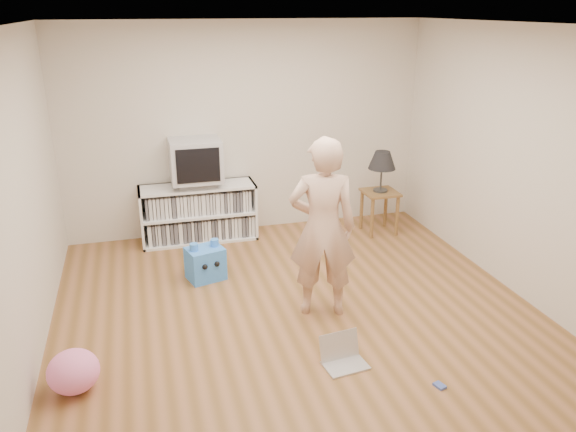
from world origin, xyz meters
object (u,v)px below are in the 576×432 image
at_px(plush_pink, 73,372).
at_px(dvd_deck, 197,183).
at_px(table_lamp, 382,161).
at_px(person, 323,228).
at_px(crt_tv, 195,160).
at_px(plush_blue, 205,263).
at_px(laptop, 342,356).
at_px(media_unit, 198,212).
at_px(side_table, 380,201).

bearing_deg(plush_pink, dvd_deck, 64.70).
bearing_deg(table_lamp, person, -128.45).
bearing_deg(crt_tv, table_lamp, -9.26).
bearing_deg(plush_blue, table_lamp, 2.01).
bearing_deg(dvd_deck, person, -66.64).
bearing_deg(laptop, dvd_deck, 98.20).
bearing_deg(plush_pink, plush_blue, 52.97).
distance_m(table_lamp, person, 2.18).
bearing_deg(plush_blue, laptop, -79.88).
bearing_deg(media_unit, plush_pink, -115.17).
xyz_separation_m(media_unit, dvd_deck, (-0.00, -0.02, 0.39)).
distance_m(media_unit, crt_tv, 0.67).
bearing_deg(plush_blue, media_unit, 70.78).
bearing_deg(media_unit, person, -66.80).
bearing_deg(plush_blue, plush_pink, -142.59).
xyz_separation_m(table_lamp, plush_blue, (-2.32, -0.73, -0.76)).
xyz_separation_m(dvd_deck, crt_tv, (0.00, -0.00, 0.29)).
bearing_deg(person, laptop, 98.11).
distance_m(side_table, table_lamp, 0.53).
relative_size(laptop, plush_pink, 0.97).
height_order(crt_tv, side_table, crt_tv).
height_order(crt_tv, table_lamp, crt_tv).
bearing_deg(laptop, plush_pink, 167.07).
relative_size(media_unit, plush_blue, 3.22).
distance_m(dvd_deck, plush_blue, 1.24).
distance_m(plush_blue, plush_pink, 2.00).
bearing_deg(crt_tv, media_unit, 90.00).
xyz_separation_m(table_lamp, laptop, (-1.45, -2.54, -0.88)).
height_order(side_table, plush_pink, side_table).
distance_m(media_unit, person, 2.33).
height_order(media_unit, crt_tv, crt_tv).
distance_m(laptop, plush_blue, 2.01).
bearing_deg(plush_blue, dvd_deck, 70.73).
relative_size(side_table, laptop, 1.46).
xyz_separation_m(crt_tv, person, (0.90, -2.07, -0.17)).
xyz_separation_m(person, plush_pink, (-2.17, -0.63, -0.69)).
bearing_deg(crt_tv, plush_blue, -93.72).
distance_m(side_table, person, 2.22).
xyz_separation_m(media_unit, laptop, (0.80, -2.93, -0.28)).
xyz_separation_m(laptop, plush_pink, (-2.08, 0.21, 0.10)).
xyz_separation_m(media_unit, table_lamp, (2.25, -0.39, 0.59)).
distance_m(side_table, plush_blue, 2.44).
relative_size(person, plush_blue, 3.90).
bearing_deg(person, plush_blue, -30.36).
bearing_deg(plush_blue, side_table, 2.01).
relative_size(dvd_deck, person, 0.26).
bearing_deg(plush_pink, side_table, 33.49).
bearing_deg(plush_blue, person, -60.61).
bearing_deg(dvd_deck, table_lamp, -9.35).
relative_size(dvd_deck, plush_blue, 1.03).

